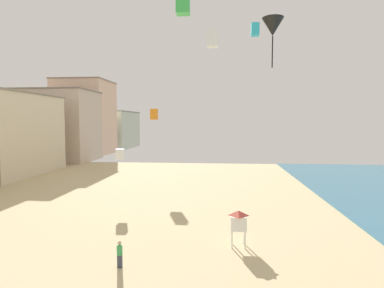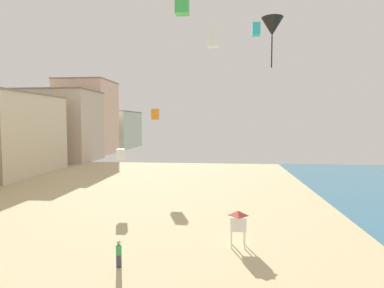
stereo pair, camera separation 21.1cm
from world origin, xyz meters
name	(u,v)px [view 1 (the left image)]	position (x,y,z in m)	size (l,w,h in m)	color
boardwalk_hotel_far	(57,126)	(-28.68, 61.69, 7.91)	(16.55, 12.84, 15.81)	#C6B29E
boardwalk_hotel_distant	(85,118)	(-28.68, 76.87, 9.94)	(13.52, 13.93, 19.87)	beige
boardwalk_hotel_furthest	(112,130)	(-28.68, 97.79, 6.14)	(14.08, 22.12, 12.27)	#B7C6B2
kite_flyer	(120,253)	(2.06, 10.76, 0.92)	(0.34, 0.34, 1.64)	#383D4C
lifeguard_stand	(238,220)	(9.34, 14.81, 1.84)	(1.10, 1.10, 2.55)	white
kite_white_box	(120,154)	(-3.14, 27.21, 5.13)	(0.76, 0.76, 1.19)	white
kite_cyan_box	(255,30)	(12.11, 32.65, 19.90)	(0.95, 0.95, 1.49)	#2DB7CC
kite_green_box	(183,4)	(5.76, 12.07, 15.82)	(0.79, 0.79, 1.24)	green
kite_orange_box	(154,114)	(-1.78, 39.38, 9.88)	(1.02, 1.02, 1.60)	orange
kite_white_box_2	(213,38)	(7.20, 24.42, 16.90)	(1.08, 1.08, 1.70)	white
kite_black_delta	(273,27)	(11.29, 13.55, 14.74)	(1.36, 1.36, 3.10)	black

